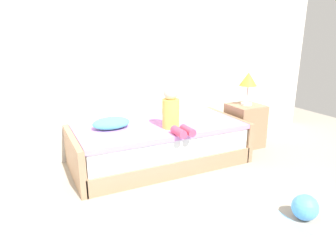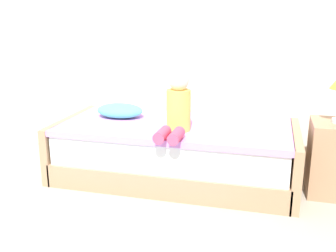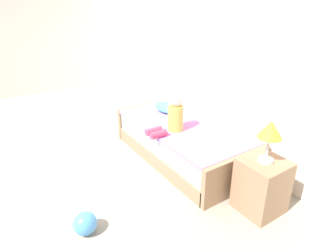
# 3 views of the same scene
# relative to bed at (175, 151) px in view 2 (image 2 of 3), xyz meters

# --- Properties ---
(wall_rear) EXTENTS (7.20, 0.10, 2.90)m
(wall_rear) POSITION_rel_bed_xyz_m (-0.69, 0.60, 1.20)
(wall_rear) COLOR silver
(wall_rear) RESTS_ON ground
(bed) EXTENTS (2.11, 1.00, 0.50)m
(bed) POSITION_rel_bed_xyz_m (0.00, 0.00, 0.00)
(bed) COLOR #997556
(bed) RESTS_ON ground
(child_figure) EXTENTS (0.20, 0.51, 0.50)m
(child_figure) POSITION_rel_bed_xyz_m (0.07, -0.23, 0.46)
(child_figure) COLOR gold
(child_figure) RESTS_ON bed
(pillow) EXTENTS (0.44, 0.30, 0.13)m
(pillow) POSITION_rel_bed_xyz_m (-0.56, 0.10, 0.32)
(pillow) COLOR #4CCCBC
(pillow) RESTS_ON bed
(area_rug) EXTENTS (1.60, 1.10, 0.01)m
(area_rug) POSITION_rel_bed_xyz_m (-0.27, -1.30, -0.24)
(area_rug) COLOR #7AA8CC
(area_rug) RESTS_ON ground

